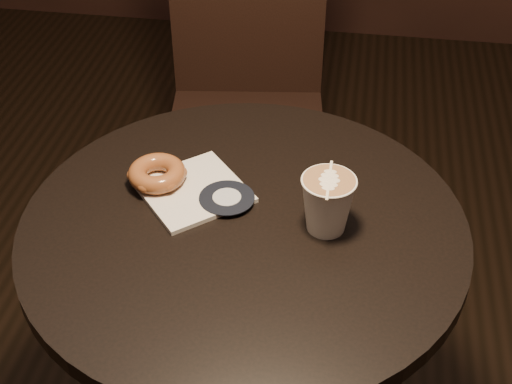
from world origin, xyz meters
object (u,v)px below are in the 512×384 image
at_px(cafe_table, 245,307).
at_px(latte_cup, 327,204).
at_px(chair, 247,74).
at_px(doughnut, 157,173).
at_px(pastry_bag, 193,191).

height_order(cafe_table, latte_cup, latte_cup).
distance_m(chair, doughnut, 0.75).
bearing_deg(doughnut, pastry_bag, -10.68).
distance_m(cafe_table, pastry_bag, 0.23).
distance_m(pastry_bag, doughnut, 0.07).
bearing_deg(latte_cup, pastry_bag, 166.60).
distance_m(cafe_table, doughnut, 0.28).
relative_size(chair, pastry_bag, 6.50).
relative_size(cafe_table, doughnut, 7.86).
height_order(cafe_table, pastry_bag, pastry_bag).
distance_m(pastry_bag, latte_cup, 0.23).
bearing_deg(latte_cup, cafe_table, -178.47).
relative_size(chair, doughnut, 10.58).
xyz_separation_m(pastry_bag, doughnut, (-0.06, 0.01, 0.02)).
relative_size(cafe_table, pastry_bag, 4.83).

